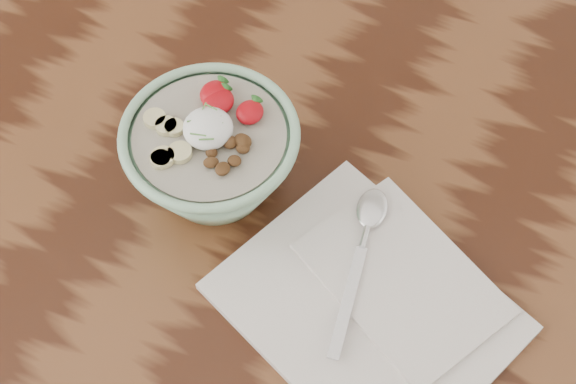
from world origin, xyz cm
name	(u,v)px	position (x,y,z in cm)	size (l,w,h in cm)	color
table	(299,248)	(0.00, 0.00, 65.70)	(160.00, 90.00, 75.00)	#36190D
breakfast_bowl	(212,155)	(-9.66, -1.43, 81.33)	(18.66, 18.66, 12.46)	#8FC19C
napkin	(374,301)	(11.73, -6.83, 75.71)	(33.66, 30.54, 1.70)	silver
spoon	(366,231)	(7.97, -0.37, 77.13)	(5.83, 20.00, 1.04)	silver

